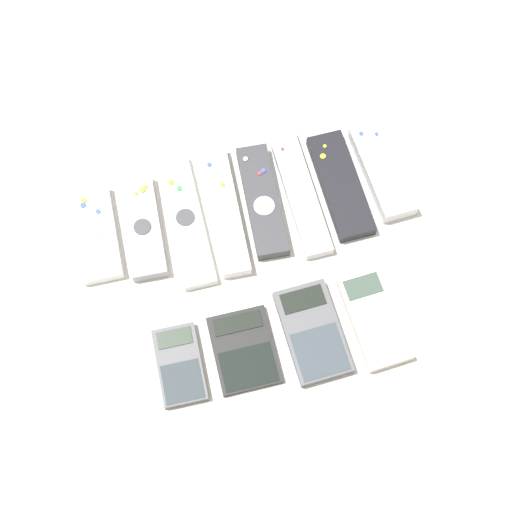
{
  "coord_description": "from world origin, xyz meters",
  "views": [
    {
      "loc": [
        -0.1,
        -0.34,
        0.99
      ],
      "look_at": [
        0.0,
        0.04,
        0.01
      ],
      "focal_mm": 50.0,
      "sensor_mm": 36.0,
      "label": 1
    }
  ],
  "objects": [
    {
      "name": "remote_1",
      "position": [
        -0.15,
        0.13,
        0.01
      ],
      "size": [
        0.06,
        0.17,
        0.02
      ],
      "rotation": [
        0.0,
        0.0,
        -0.05
      ],
      "color": "gray",
      "rests_on": "ground_plane"
    },
    {
      "name": "remote_5",
      "position": [
        0.09,
        0.13,
        0.01
      ],
      "size": [
        0.05,
        0.22,
        0.02
      ],
      "rotation": [
        0.0,
        0.0,
        0.01
      ],
      "color": "silver",
      "rests_on": "ground_plane"
    },
    {
      "name": "remote_6",
      "position": [
        0.16,
        0.12,
        0.01
      ],
      "size": [
        0.06,
        0.18,
        0.02
      ],
      "rotation": [
        0.0,
        0.0,
        0.02
      ],
      "color": "black",
      "rests_on": "ground_plane"
    },
    {
      "name": "calculator_3",
      "position": [
        0.14,
        -0.1,
        0.01
      ],
      "size": [
        0.07,
        0.15,
        0.02
      ],
      "rotation": [
        0.0,
        0.0,
        0.06
      ],
      "color": "beige",
      "rests_on": "ground_plane"
    },
    {
      "name": "ground_plane",
      "position": [
        0.0,
        0.0,
        0.0
      ],
      "size": [
        3.0,
        3.0,
        0.0
      ],
      "primitive_type": "plane",
      "color": "beige"
    },
    {
      "name": "remote_7",
      "position": [
        0.23,
        0.13,
        0.01
      ],
      "size": [
        0.06,
        0.17,
        0.03
      ],
      "rotation": [
        0.0,
        0.0,
        0.05
      ],
      "color": "silver",
      "rests_on": "ground_plane"
    },
    {
      "name": "remote_4",
      "position": [
        0.03,
        0.13,
        0.01
      ],
      "size": [
        0.06,
        0.19,
        0.02
      ],
      "rotation": [
        0.0,
        0.0,
        -0.06
      ],
      "color": "#333338",
      "rests_on": "ground_plane"
    },
    {
      "name": "calculator_0",
      "position": [
        -0.14,
        -0.09,
        0.01
      ],
      "size": [
        0.06,
        0.11,
        0.02
      ],
      "rotation": [
        0.0,
        0.0,
        -0.03
      ],
      "color": "#4C4C51",
      "rests_on": "ground_plane"
    },
    {
      "name": "remote_3",
      "position": [
        -0.03,
        0.12,
        0.01
      ],
      "size": [
        0.05,
        0.21,
        0.02
      ],
      "rotation": [
        0.0,
        0.0,
        -0.05
      ],
      "color": "white",
      "rests_on": "ground_plane"
    },
    {
      "name": "calculator_1",
      "position": [
        -0.05,
        -0.09,
        0.01
      ],
      "size": [
        0.09,
        0.12,
        0.01
      ],
      "rotation": [
        0.0,
        0.0,
        -0.01
      ],
      "color": "black",
      "rests_on": "ground_plane"
    },
    {
      "name": "remote_2",
      "position": [
        -0.09,
        0.12,
        0.01
      ],
      "size": [
        0.05,
        0.22,
        0.02
      ],
      "rotation": [
        0.0,
        0.0,
        -0.01
      ],
      "color": "white",
      "rests_on": "ground_plane"
    },
    {
      "name": "remote_0",
      "position": [
        -0.22,
        0.13,
        0.01
      ],
      "size": [
        0.06,
        0.15,
        0.02
      ],
      "rotation": [
        0.0,
        0.0,
        -0.02
      ],
      "color": "white",
      "rests_on": "ground_plane"
    },
    {
      "name": "calculator_2",
      "position": [
        0.05,
        -0.09,
        0.01
      ],
      "size": [
        0.08,
        0.14,
        0.02
      ],
      "rotation": [
        0.0,
        0.0,
        0.03
      ],
      "color": "#4C4C51",
      "rests_on": "ground_plane"
    }
  ]
}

